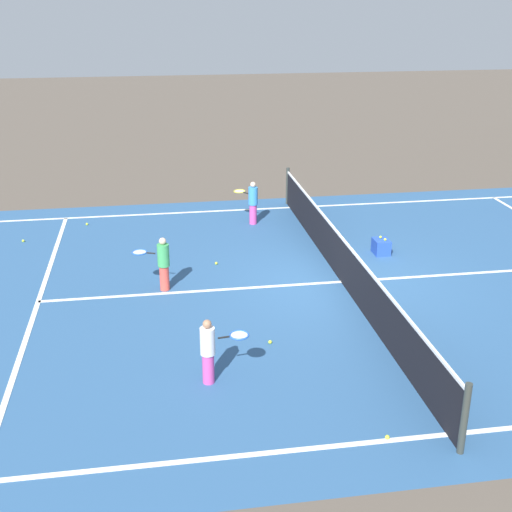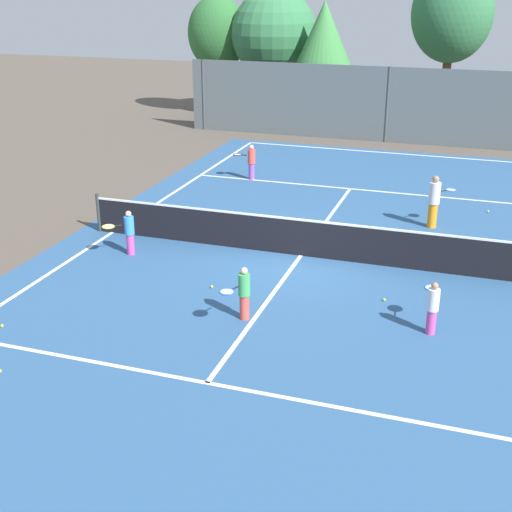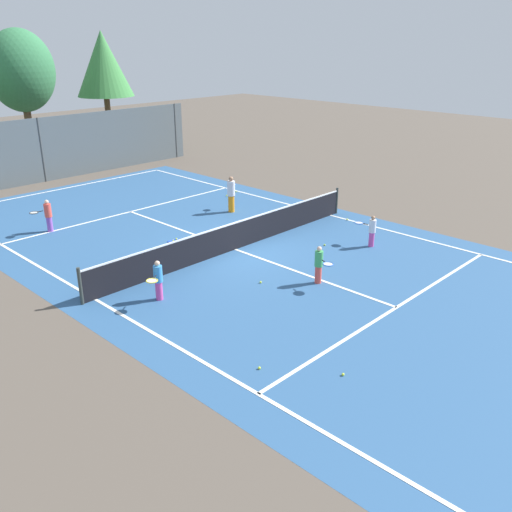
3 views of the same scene
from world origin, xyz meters
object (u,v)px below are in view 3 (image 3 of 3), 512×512
Objects in this scene: player_2 at (371,230)px; tennis_ball_2 at (325,245)px; player_0 at (48,215)px; player_1 at (231,194)px; tennis_ball_4 at (261,282)px; tennis_ball_7 at (236,192)px; tennis_ball_5 at (343,374)px; tennis_ball_6 at (259,368)px; ball_crate at (176,246)px; player_4 at (319,264)px; tennis_ball_3 at (227,196)px; tennis_ball_1 at (347,219)px; player_3 at (158,280)px.

player_2 reaches higher than tennis_ball_2.
player_0 is 7.30m from player_1.
tennis_ball_4 is 10.52m from tennis_ball_7.
tennis_ball_5 is 1.00× the size of tennis_ball_6.
tennis_ball_4 is 1.00× the size of tennis_ball_5.
ball_crate is at bearing 139.16° from tennis_ball_2.
tennis_ball_5 is (-0.12, -13.73, -0.62)m from player_0.
player_4 reaches higher than tennis_ball_7.
tennis_ball_3 is at bearing 52.83° from tennis_ball_4.
tennis_ball_1 is 1.00× the size of tennis_ball_7.
tennis_ball_5 is 1.85m from tennis_ball_6.
player_4 is 10.26m from tennis_ball_3.
player_2 is 17.09× the size of tennis_ball_1.
tennis_ball_1 is (9.05, -7.35, -0.62)m from player_0.
player_1 is 4.94m from tennis_ball_1.
tennis_ball_2 is (6.71, -0.71, -0.58)m from player_3.
player_0 is 12.03m from player_2.
tennis_ball_5 is (-8.22, -12.51, 0.00)m from tennis_ball_3.
ball_crate is 6.80× the size of tennis_ball_6.
tennis_ball_3 is 1.00× the size of tennis_ball_4.
player_0 is at bearing 125.50° from tennis_ball_2.
player_4 is 17.78× the size of tennis_ball_4.
player_2 is at bearing -53.47° from player_0.
ball_crate is 6.80× the size of tennis_ball_4.
player_1 is 6.56m from player_2.
tennis_ball_5 is 15.61m from tennis_ball_7.
player_3 reaches higher than tennis_ball_6.
tennis_ball_4 and tennis_ball_6 have the same top height.
player_1 reaches higher than tennis_ball_2.
tennis_ball_5 and tennis_ball_7 have the same top height.
player_0 is 18.87× the size of tennis_ball_5.
player_3 is 6.00m from tennis_ball_5.
tennis_ball_3 is at bearing 51.67° from player_1.
player_3 is 3.89m from ball_crate.
tennis_ball_4 is 1.00× the size of tennis_ball_6.
player_0 is at bearing 171.44° from tennis_ball_3.
tennis_ball_5 is at bearing -90.52° from player_0.
player_2 is 17.09× the size of tennis_ball_7.
tennis_ball_5 is at bearing -139.72° from tennis_ball_2.
player_3 reaches higher than tennis_ball_3.
tennis_ball_5 is at bearing -145.17° from tennis_ball_1.
ball_crate is (-1.29, 5.25, -0.43)m from player_4.
player_0 is 0.82× the size of player_1.
player_0 is 9.33m from tennis_ball_4.
ball_crate reaches higher than tennis_ball_2.
player_3 is at bearing -147.31° from player_1.
player_2 is 1.70m from tennis_ball_2.
player_3 is (-7.82, 1.89, 0.03)m from player_2.
tennis_ball_7 is (10.14, 11.23, 0.00)m from tennis_ball_6.
ball_crate reaches higher than tennis_ball_1.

